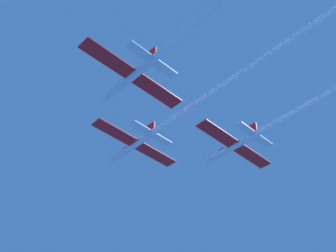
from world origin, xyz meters
TOP-DOWN VIEW (x-y plane):
  - jet_lead at (-0.53, -13.51)m, footprint 19.99×54.53m
  - jet_left_wing at (-13.69, -27.11)m, footprint 19.99×51.94m
  - jet_right_wing at (12.95, -29.66)m, footprint 19.99×58.66m

SIDE VIEW (x-z plane):
  - jet_right_wing at x=12.95m, z-range -2.20..1.11m
  - jet_left_wing at x=-13.69m, z-range -2.17..1.14m
  - jet_lead at x=-0.53m, z-range -1.11..2.21m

